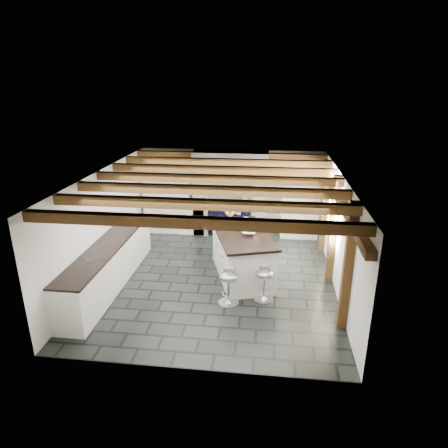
# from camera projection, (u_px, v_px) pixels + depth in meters

# --- Properties ---
(ground) EXTENTS (6.00, 6.00, 0.00)m
(ground) POSITION_uv_depth(u_px,v_px,m) (217.00, 277.00, 8.80)
(ground) COLOR black
(ground) RESTS_ON ground
(room_shell) EXTENTS (6.00, 6.03, 6.00)m
(room_shell) POSITION_uv_depth(u_px,v_px,m) (200.00, 210.00, 9.83)
(room_shell) COLOR white
(room_shell) RESTS_ON ground
(range_cooker) EXTENTS (1.00, 0.63, 0.99)m
(range_cooker) POSITION_uv_depth(u_px,v_px,m) (230.00, 217.00, 11.14)
(range_cooker) COLOR black
(range_cooker) RESTS_ON ground
(kitchen_island) EXTENTS (1.64, 2.29, 1.36)m
(kitchen_island) POSITION_uv_depth(u_px,v_px,m) (242.00, 254.00, 8.68)
(kitchen_island) COLOR white
(kitchen_island) RESTS_ON ground
(bar_stool_near) EXTENTS (0.40, 0.40, 0.73)m
(bar_stool_near) POSITION_uv_depth(u_px,v_px,m) (264.00, 279.00, 7.75)
(bar_stool_near) COLOR silver
(bar_stool_near) RESTS_ON ground
(bar_stool_far) EXTENTS (0.40, 0.40, 0.75)m
(bar_stool_far) POSITION_uv_depth(u_px,v_px,m) (229.00, 282.00, 7.61)
(bar_stool_far) COLOR silver
(bar_stool_far) RESTS_ON ground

